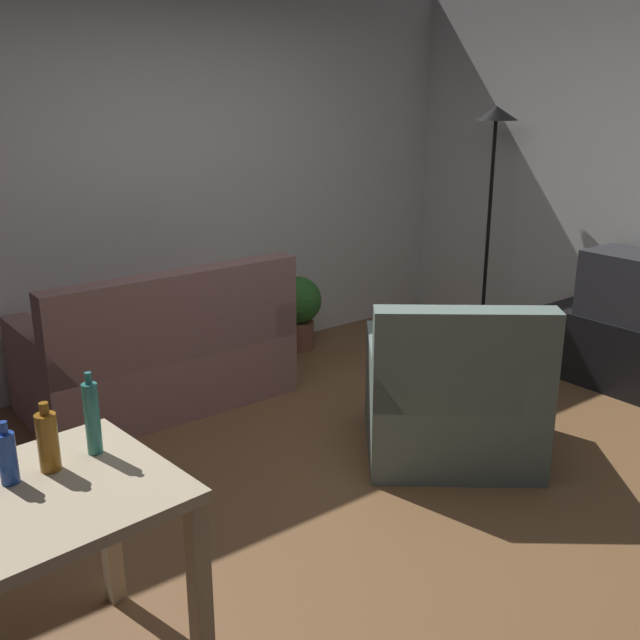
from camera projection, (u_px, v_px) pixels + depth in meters
The scene contains 11 objects.
ground_plane at pixel (365, 490), 3.75m from camera, with size 5.20×4.40×0.02m, color brown.
wall_rear at pixel (155, 179), 4.99m from camera, with size 5.20×0.10×2.70m, color silver.
couch at pixel (160, 358), 4.65m from camera, with size 1.61×0.84×0.92m.
tv_stand at pixel (625, 353), 4.94m from camera, with size 0.44×1.10×0.48m.
tv at pixel (634, 287), 4.80m from camera, with size 0.41×0.60×0.44m.
torchiere_lamp at pixel (493, 161), 5.51m from camera, with size 0.32×0.32×1.81m.
potted_plant at pixel (298, 308), 5.64m from camera, with size 0.36×0.36×0.57m.
armchair at pixel (452, 400), 4.00m from camera, with size 1.23×1.22×0.92m.
bottle_blue at pixel (8, 457), 2.28m from camera, with size 0.06×0.06×0.21m.
bottle_amber at pixel (48, 441), 2.36m from camera, with size 0.07×0.07×0.23m.
bottle_tall at pixel (92, 418), 2.46m from camera, with size 0.05×0.05×0.29m.
Camera 1 is at (-2.21, -2.48, 1.94)m, focal length 41.43 mm.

